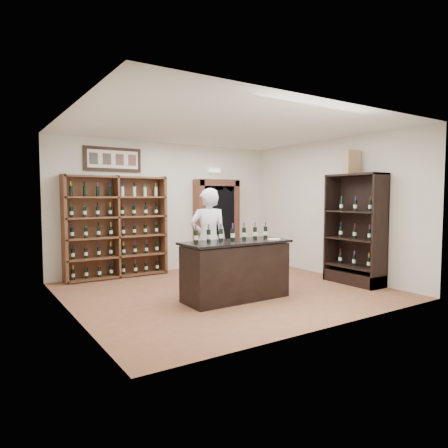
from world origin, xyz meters
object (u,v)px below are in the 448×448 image
(side_cabinet, at_px, (356,246))
(shopkeeper, at_px, (208,239))
(counter_bottle_0, at_px, (196,237))
(wine_shelf, at_px, (116,227))
(wine_crate, at_px, (352,162))
(tasting_counter, at_px, (236,271))

(side_cabinet, distance_m, shopkeeper, 3.00)
(counter_bottle_0, height_order, side_cabinet, side_cabinet)
(counter_bottle_0, distance_m, side_cabinet, 3.49)
(wine_shelf, bearing_deg, wine_crate, -39.51)
(tasting_counter, distance_m, counter_bottle_0, 0.95)
(counter_bottle_0, height_order, wine_crate, wine_crate)
(tasting_counter, xyz_separation_m, wine_crate, (2.69, -0.19, 1.94))
(wine_shelf, xyz_separation_m, tasting_counter, (1.10, -2.93, -0.61))
(tasting_counter, distance_m, shopkeeper, 0.96)
(side_cabinet, xyz_separation_m, wine_crate, (-0.03, 0.11, 1.68))
(wine_shelf, bearing_deg, shopkeeper, -62.96)
(wine_shelf, relative_size, side_cabinet, 1.00)
(wine_shelf, relative_size, counter_bottle_0, 7.33)
(tasting_counter, xyz_separation_m, side_cabinet, (2.72, -0.30, 0.26))
(counter_bottle_0, relative_size, wine_crate, 0.63)
(shopkeeper, bearing_deg, side_cabinet, 177.40)
(tasting_counter, bearing_deg, wine_crate, -4.11)
(tasting_counter, relative_size, shopkeeper, 0.99)
(counter_bottle_0, xyz_separation_m, side_cabinet, (3.44, -0.39, -0.35))
(counter_bottle_0, bearing_deg, wine_shelf, 97.62)
(tasting_counter, bearing_deg, side_cabinet, -6.28)
(counter_bottle_0, bearing_deg, shopkeeper, 47.80)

